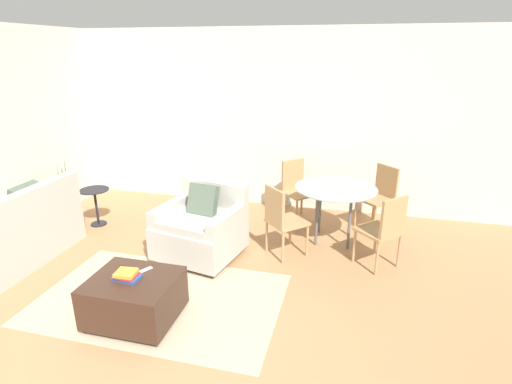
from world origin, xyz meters
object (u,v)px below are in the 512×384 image
(book_stack, at_px, (127,276))
(tv_remote_secondary, at_px, (122,270))
(dining_chair_near_right, at_px, (385,227))
(dining_table, at_px, (336,194))
(dining_chair_far_right, at_px, (381,193))
(armchair, at_px, (201,229))
(side_table, at_px, (95,200))
(dining_chair_near_left, at_px, (281,217))
(ottoman, at_px, (134,297))
(tv_remote_primary, at_px, (144,270))
(dining_chair_far_left, at_px, (296,186))
(potted_plant, at_px, (67,207))

(book_stack, height_order, tv_remote_secondary, book_stack)
(tv_remote_secondary, height_order, dining_chair_near_right, dining_chair_near_right)
(dining_table, height_order, dining_chair_far_right, dining_chair_far_right)
(armchair, height_order, side_table, armchair)
(side_table, distance_m, dining_chair_near_left, 2.78)
(dining_chair_near_right, relative_size, dining_chair_far_right, 1.00)
(ottoman, bearing_deg, tv_remote_primary, 76.76)
(armchair, height_order, dining_chair_near_right, armchair)
(ottoman, bearing_deg, side_table, 132.40)
(armchair, distance_m, tv_remote_primary, 1.19)
(side_table, distance_m, dining_chair_far_left, 2.92)
(armchair, height_order, tv_remote_secondary, armchair)
(dining_table, relative_size, dining_chair_near_left, 1.17)
(dining_chair_near_right, bearing_deg, tv_remote_primary, -148.05)
(armchair, xyz_separation_m, tv_remote_primary, (-0.11, -1.18, 0.08))
(dining_chair_near_left, relative_size, dining_chair_far_left, 1.00)
(side_table, bearing_deg, armchair, -15.26)
(tv_remote_secondary, xyz_separation_m, dining_chair_near_right, (2.46, 1.46, 0.08))
(book_stack, xyz_separation_m, tv_remote_primary, (0.08, 0.17, -0.03))
(ottoman, height_order, dining_chair_near_left, dining_chair_near_left)
(potted_plant, bearing_deg, tv_remote_secondary, -40.92)
(tv_remote_secondary, xyz_separation_m, potted_plant, (-2.04, 1.77, -0.23))
(ottoman, relative_size, dining_chair_far_left, 0.88)
(side_table, bearing_deg, dining_table, 5.57)
(book_stack, relative_size, dining_chair_far_right, 0.28)
(tv_remote_secondary, relative_size, dining_chair_near_right, 0.18)
(dining_chair_near_right, height_order, dining_chair_far_left, same)
(potted_plant, distance_m, dining_chair_near_left, 3.33)
(armchair, relative_size, side_table, 1.97)
(dining_chair_near_right, bearing_deg, armchair, -174.01)
(tv_remote_secondary, bearing_deg, side_table, 131.06)
(book_stack, distance_m, dining_chair_far_left, 3.00)
(tv_remote_primary, distance_m, potted_plant, 2.84)
(dining_chair_near_right, bearing_deg, side_table, 176.10)
(tv_remote_primary, height_order, tv_remote_secondary, same)
(armchair, xyz_separation_m, dining_chair_near_right, (2.15, 0.23, 0.16))
(armchair, xyz_separation_m, dining_table, (1.55, 0.82, 0.30))
(ottoman, height_order, side_table, side_table)
(tv_remote_primary, relative_size, tv_remote_secondary, 1.00)
(tv_remote_primary, distance_m, dining_table, 2.61)
(ottoman, distance_m, tv_remote_secondary, 0.29)
(tv_remote_primary, xyz_separation_m, dining_table, (1.66, 2.00, 0.22))
(dining_chair_near_right, bearing_deg, dining_chair_far_right, 90.00)
(side_table, xyz_separation_m, dining_chair_far_right, (3.97, 0.93, 0.14))
(armchair, bearing_deg, potted_plant, 167.14)
(ottoman, relative_size, side_table, 1.45)
(side_table, bearing_deg, dining_chair_near_right, -3.90)
(tv_remote_primary, bearing_deg, dining_chair_near_left, 53.05)
(ottoman, height_order, book_stack, book_stack)
(book_stack, distance_m, dining_chair_near_left, 1.95)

